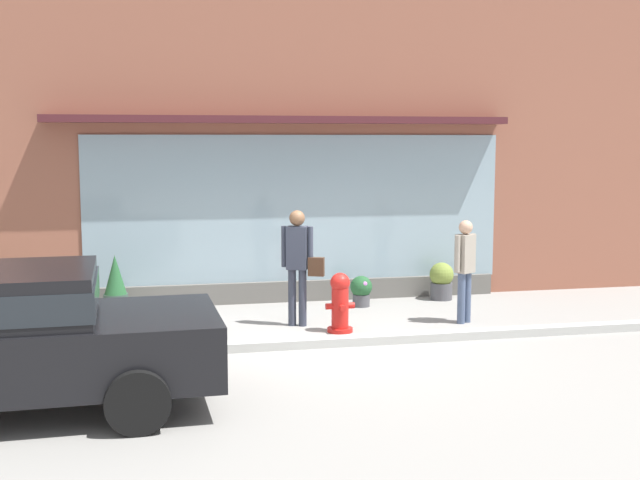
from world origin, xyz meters
The scene contains 10 objects.
ground_plane centered at (0.00, 0.00, 0.00)m, with size 60.00×60.00×0.00m, color gray.
curb_strip centered at (0.00, -0.20, 0.06)m, with size 14.00×0.24×0.12m, color #B2B2AD.
storefront centered at (0.01, 3.19, 2.68)m, with size 14.00×0.81×5.49m.
fire_hydrant centered at (0.43, 0.58, 0.44)m, with size 0.43×0.40×0.87m.
pedestrian_with_handbag centered at (-0.08, 1.09, 1.03)m, with size 0.62×0.37×1.75m.
pedestrian_passerby centered at (2.43, 0.76, 0.91)m, with size 0.40×0.31×1.58m.
potted_plant_doorstep centered at (2.74, 2.58, 0.34)m, with size 0.42×0.42×0.66m.
potted_plant_window_left centered at (-2.81, 2.46, 0.46)m, with size 0.39×0.39×0.97m.
potted_plant_window_center centered at (1.21, 2.28, 0.28)m, with size 0.37×0.37×0.52m.
potted_plant_corner_tall centered at (-4.54, 2.36, 0.33)m, with size 0.44×0.44×0.67m.
Camera 1 is at (-2.29, -10.78, 2.80)m, focal length 45.80 mm.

